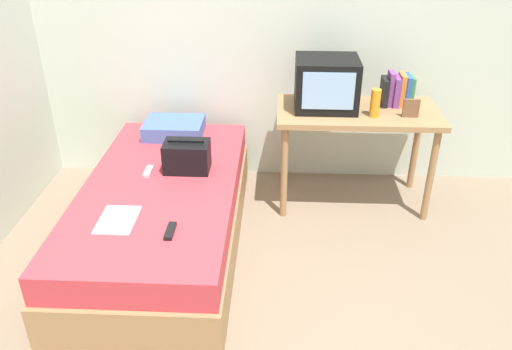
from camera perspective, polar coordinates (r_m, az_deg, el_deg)
The scene contains 13 objects.
ground_plane at distance 2.91m, azimuth 3.05°, elevation -18.29°, with size 8.00×8.00×0.00m, color #84705B.
wall_back at distance 4.07m, azimuth 3.60°, elevation 16.95°, with size 5.20×0.10×2.60m, color silver.
bed at distance 3.51m, azimuth -10.23°, elevation -4.35°, with size 1.00×2.00×0.48m.
desk at distance 3.84m, azimuth 11.06°, elevation 5.73°, with size 1.16×0.60×0.76m.
tv at distance 3.75m, azimuth 7.77°, elevation 9.99°, with size 0.44×0.39×0.36m.
water_bottle at distance 3.67m, azimuth 13.03°, elevation 7.75°, with size 0.07×0.07×0.20m, color orange.
book_row at distance 3.92m, azimuth 15.32°, elevation 9.02°, with size 0.22×0.17×0.25m.
picture_frame at distance 3.74m, azimuth 16.76°, elevation 7.08°, with size 0.11×0.02×0.13m, color brown.
pillow at distance 4.02m, azimuth -9.04°, elevation 5.14°, with size 0.44×0.34×0.11m, color #4766AD.
handbag at distance 3.47m, azimuth -7.64°, elevation 2.06°, with size 0.30×0.20×0.22m.
magazine at distance 3.06m, azimuth -15.03°, elevation -4.79°, with size 0.21×0.29×0.01m, color white.
remote_dark at distance 2.89m, azimuth -9.45°, elevation -6.12°, with size 0.04×0.16×0.02m, color black.
remote_silver at distance 3.51m, azimuth -11.80°, elevation 0.40°, with size 0.04×0.14×0.02m, color #B7B7BC.
Camera 1 is at (-0.05, -1.99, 2.12)m, focal length 36.22 mm.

